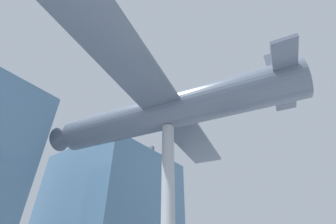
# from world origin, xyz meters

# --- Properties ---
(glass_pavilion_right) EXTENTS (10.76, 10.31, 11.55)m
(glass_pavilion_right) POSITION_xyz_m (8.03, 12.33, 5.48)
(glass_pavilion_right) COLOR slate
(glass_pavilion_right) RESTS_ON ground_plane
(support_pylon_central) EXTENTS (0.62, 0.62, 7.62)m
(support_pylon_central) POSITION_xyz_m (0.00, 0.00, 3.81)
(support_pylon_central) COLOR #999EA3
(support_pylon_central) RESTS_ON ground_plane
(suspended_airplane) EXTENTS (16.16, 15.36, 2.92)m
(suspended_airplane) POSITION_xyz_m (-0.06, 0.30, 8.59)
(suspended_airplane) COLOR #4C5666
(suspended_airplane) RESTS_ON support_pylon_central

